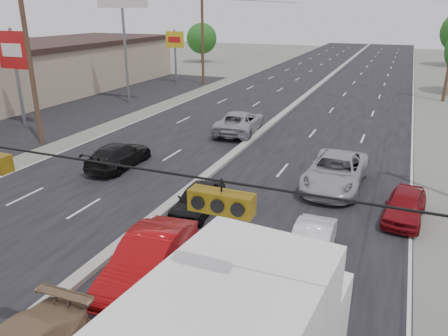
# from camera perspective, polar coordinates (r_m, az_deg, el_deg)

# --- Properties ---
(road_surface) EXTENTS (20.00, 160.00, 0.02)m
(road_surface) POSITION_cam_1_polar(r_m,az_deg,el_deg) (37.74, 8.24, 7.28)
(road_surface) COLOR black
(road_surface) RESTS_ON ground
(center_median) EXTENTS (0.50, 160.00, 0.20)m
(center_median) POSITION_cam_1_polar(r_m,az_deg,el_deg) (37.72, 8.25, 7.43)
(center_median) COLOR gray
(center_median) RESTS_ON ground
(strip_mall) EXTENTS (12.00, 42.00, 4.60)m
(strip_mall) POSITION_cam_1_polar(r_m,az_deg,el_deg) (46.88, -26.54, 10.77)
(strip_mall) COLOR tan
(strip_mall) RESTS_ON ground
(parking_lot) EXTENTS (10.00, 42.00, 0.02)m
(parking_lot) POSITION_cam_1_polar(r_m,az_deg,el_deg) (41.03, -17.54, 7.59)
(parking_lot) COLOR black
(parking_lot) RESTS_ON ground
(utility_pole_left_b) EXTENTS (1.60, 0.30, 10.00)m
(utility_pole_left_b) POSITION_cam_1_polar(r_m,az_deg,el_deg) (29.96, -24.00, 12.39)
(utility_pole_left_b) COLOR #422D1E
(utility_pole_left_b) RESTS_ON ground
(utility_pole_left_c) EXTENTS (1.60, 0.30, 10.00)m
(utility_pole_left_c) POSITION_cam_1_polar(r_m,az_deg,el_deg) (50.59, -2.82, 16.55)
(utility_pole_left_c) COLOR #422D1E
(utility_pole_left_c) RESTS_ON ground
(pole_sign_mid) EXTENTS (2.60, 0.25, 7.00)m
(pole_sign_mid) POSITION_cam_1_polar(r_m,az_deg,el_deg) (35.27, -25.75, 13.09)
(pole_sign_mid) COLOR slate
(pole_sign_mid) RESTS_ON ground
(pole_sign_billboard) EXTENTS (5.00, 0.25, 11.00)m
(pole_sign_billboard) POSITION_cam_1_polar(r_m,az_deg,el_deg) (41.05, -13.24, 20.49)
(pole_sign_billboard) COLOR slate
(pole_sign_billboard) RESTS_ON ground
(pole_sign_far) EXTENTS (2.20, 0.25, 6.00)m
(pole_sign_far) POSITION_cam_1_polar(r_m,az_deg,el_deg) (52.21, -6.43, 15.80)
(pole_sign_far) COLOR slate
(pole_sign_far) RESTS_ON ground
(tree_left_far) EXTENTS (4.80, 4.80, 6.12)m
(tree_left_far) POSITION_cam_1_polar(r_m,az_deg,el_deg) (72.77, -2.93, 16.55)
(tree_left_far) COLOR #382619
(tree_left_far) RESTS_ON ground
(red_sedan) EXTENTS (2.10, 4.86, 1.55)m
(red_sedan) POSITION_cam_1_polar(r_m,az_deg,el_deg) (14.39, -9.74, -11.65)
(red_sedan) COLOR maroon
(red_sedan) RESTS_ON ground
(queue_car_a) EXTENTS (1.58, 3.69, 1.24)m
(queue_car_a) POSITION_cam_1_polar(r_m,az_deg,el_deg) (18.69, -3.42, -4.11)
(queue_car_a) COLOR black
(queue_car_a) RESTS_ON ground
(queue_car_b) EXTENTS (1.39, 3.75, 1.23)m
(queue_car_b) POSITION_cam_1_polar(r_m,az_deg,el_deg) (15.54, 11.29, -9.89)
(queue_car_b) COLOR silver
(queue_car_b) RESTS_ON ground
(queue_car_c) EXTENTS (2.77, 5.75, 1.58)m
(queue_car_c) POSITION_cam_1_polar(r_m,az_deg,el_deg) (21.94, 14.35, -0.48)
(queue_car_c) COLOR #A1A3A8
(queue_car_c) RESTS_ON ground
(queue_car_e) EXTENTS (1.84, 3.81, 1.25)m
(queue_car_e) POSITION_cam_1_polar(r_m,az_deg,el_deg) (19.55, 22.59, -4.57)
(queue_car_e) COLOR maroon
(queue_car_e) RESTS_ON ground
(oncoming_near) EXTENTS (2.02, 4.68, 1.34)m
(oncoming_near) POSITION_cam_1_polar(r_m,az_deg,el_deg) (24.70, -13.57, 1.62)
(oncoming_near) COLOR black
(oncoming_near) RESTS_ON ground
(oncoming_far) EXTENTS (3.05, 5.80, 1.56)m
(oncoming_far) POSITION_cam_1_polar(r_m,az_deg,el_deg) (30.69, 2.06, 5.99)
(oncoming_far) COLOR #95969C
(oncoming_far) RESTS_ON ground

